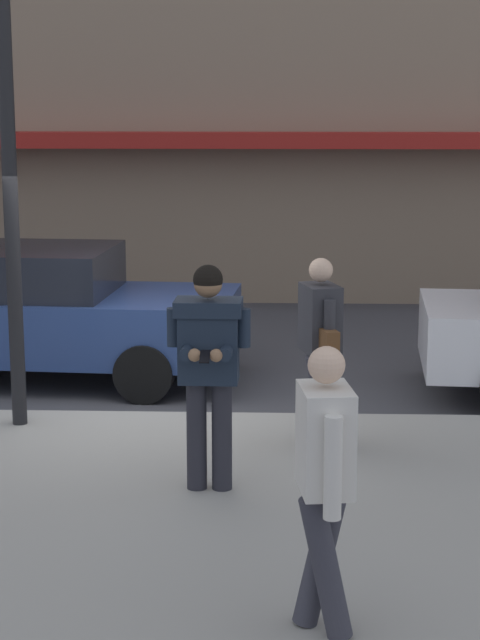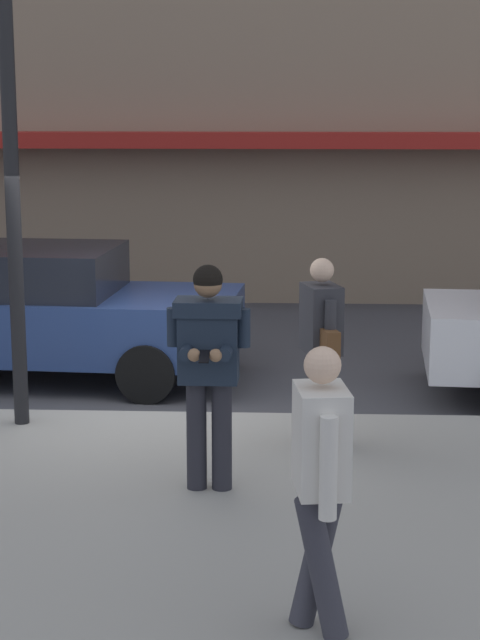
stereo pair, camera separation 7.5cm
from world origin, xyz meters
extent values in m
plane|color=#3D3D42|center=(0.00, 0.00, 0.00)|extent=(80.00, 80.00, 0.00)
cube|color=#99968E|center=(1.00, -2.85, 0.07)|extent=(32.00, 5.30, 0.14)
cube|color=silver|center=(1.00, 0.05, 0.00)|extent=(28.00, 0.12, 0.01)
cube|color=maroon|center=(1.00, 6.15, 2.60)|extent=(26.60, 0.70, 0.24)
cube|color=navy|center=(-1.42, 1.57, 0.67)|extent=(4.62, 2.14, 0.70)
cube|color=black|center=(-1.60, 1.59, 1.28)|extent=(2.18, 1.78, 0.52)
cylinder|color=black|center=(0.03, 2.33, 0.32)|extent=(0.65, 0.27, 0.64)
cylinder|color=black|center=(-0.09, 0.62, 0.32)|extent=(0.65, 0.27, 0.64)
cylinder|color=#23232B|center=(0.91, -2.34, 0.58)|extent=(0.16, 0.16, 0.88)
cylinder|color=#23232B|center=(0.71, -2.34, 0.58)|extent=(0.16, 0.16, 0.88)
cube|color=#192333|center=(0.81, -2.34, 1.34)|extent=(0.47, 0.31, 0.64)
cube|color=#192333|center=(0.81, -2.34, 1.61)|extent=(0.53, 0.35, 0.12)
cylinder|color=#192333|center=(1.08, -2.34, 1.45)|extent=(0.11, 0.11, 0.30)
cylinder|color=#192333|center=(0.95, -2.50, 1.30)|extent=(0.11, 0.30, 0.10)
sphere|color=#8C6647|center=(0.88, -2.64, 1.30)|extent=(0.10, 0.10, 0.10)
cylinder|color=#192333|center=(0.54, -2.33, 1.45)|extent=(0.11, 0.11, 0.30)
cylinder|color=#192333|center=(0.66, -2.49, 1.30)|extent=(0.11, 0.30, 0.10)
sphere|color=#8C6647|center=(0.72, -2.64, 1.30)|extent=(0.10, 0.10, 0.10)
cube|color=black|center=(0.80, -2.68, 1.30)|extent=(0.08, 0.14, 0.07)
sphere|color=#8C6647|center=(0.81, -2.37, 1.80)|extent=(0.22, 0.22, 0.22)
sphere|color=black|center=(0.81, -2.37, 1.83)|extent=(0.23, 0.23, 0.23)
cylinder|color=#33333D|center=(1.63, -4.74, 0.57)|extent=(0.34, 0.19, 0.87)
cylinder|color=#33333D|center=(1.61, -4.56, 0.57)|extent=(0.34, 0.19, 0.87)
cube|color=silver|center=(1.62, -4.65, 1.30)|extent=(0.33, 0.45, 0.60)
cylinder|color=silver|center=(1.65, -4.90, 1.22)|extent=(0.10, 0.10, 0.58)
cylinder|color=silver|center=(1.59, -4.40, 1.22)|extent=(0.10, 0.10, 0.58)
sphere|color=beige|center=(1.62, -4.65, 1.73)|extent=(0.21, 0.21, 0.21)
cylinder|color=#33333D|center=(1.69, -1.12, 0.57)|extent=(0.35, 0.24, 0.87)
cylinder|color=#33333D|center=(1.74, -1.29, 0.57)|extent=(0.35, 0.24, 0.87)
cube|color=#2D2D33|center=(1.71, -1.21, 1.30)|extent=(0.39, 0.48, 0.60)
cylinder|color=#2D2D33|center=(1.64, -0.97, 1.22)|extent=(0.10, 0.10, 0.58)
cylinder|color=#2D2D33|center=(1.78, -1.45, 1.22)|extent=(0.10, 0.10, 0.58)
sphere|color=beige|center=(1.71, -1.21, 1.73)|extent=(0.21, 0.21, 0.21)
cube|color=brown|center=(1.78, -1.50, 1.10)|extent=(0.18, 0.26, 0.32)
cylinder|color=black|center=(-1.12, -0.65, 2.44)|extent=(0.14, 0.14, 4.60)
camera|label=1|loc=(1.36, -10.40, 3.15)|focal=60.00mm
camera|label=2|loc=(1.44, -10.39, 3.15)|focal=60.00mm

